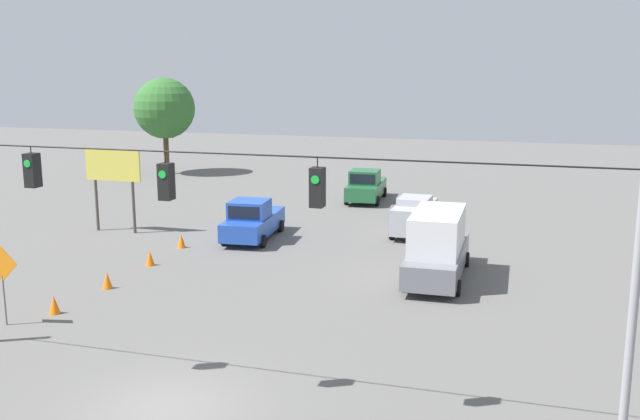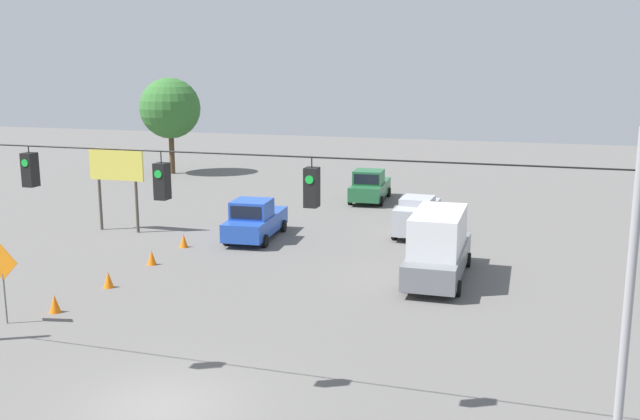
{
  "view_description": "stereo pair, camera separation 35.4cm",
  "coord_description": "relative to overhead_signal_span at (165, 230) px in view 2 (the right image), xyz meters",
  "views": [
    {
      "loc": [
        -8.8,
        15.33,
        8.82
      ],
      "look_at": [
        -1.2,
        -10.27,
        3.36
      ],
      "focal_mm": 40.0,
      "sensor_mm": 36.0,
      "label": 1
    },
    {
      "loc": [
        -9.14,
        15.23,
        8.82
      ],
      "look_at": [
        -1.2,
        -10.27,
        3.36
      ],
      "focal_mm": 40.0,
      "sensor_mm": 36.0,
      "label": 2
    }
  ],
  "objects": [
    {
      "name": "ground_plane",
      "position": [
        0.01,
        0.62,
        -4.63
      ],
      "size": [
        140.0,
        140.0,
        0.0
      ],
      "primitive_type": "plane",
      "color": "#605E5B"
    },
    {
      "name": "overhead_signal_span",
      "position": [
        0.0,
        0.0,
        0.0
      ],
      "size": [
        22.46,
        0.38,
        7.58
      ],
      "color": "#939399",
      "rests_on": "ground_plane"
    },
    {
      "name": "pickup_truck_green_withflow_deep",
      "position": [
        1.46,
        -29.11,
        -3.66
      ],
      "size": [
        2.48,
        5.3,
        2.12
      ],
      "color": "#236038",
      "rests_on": "ground_plane"
    },
    {
      "name": "sedan_silver_oncoming_deep",
      "position": [
        -3.13,
        -20.55,
        -3.58
      ],
      "size": [
        2.07,
        4.37,
        2.03
      ],
      "color": "#A8AAB2",
      "rests_on": "ground_plane"
    },
    {
      "name": "pickup_truck_blue_withflow_far",
      "position": [
        4.68,
        -17.22,
        -3.66
      ],
      "size": [
        2.55,
        5.4,
        2.12
      ],
      "color": "#234CB2",
      "rests_on": "ground_plane"
    },
    {
      "name": "box_truck_grey_oncoming_far",
      "position": [
        -5.3,
        -12.92,
        -3.19
      ],
      "size": [
        2.39,
        6.61,
        2.94
      ],
      "color": "slate",
      "rests_on": "ground_plane"
    },
    {
      "name": "traffic_cone_nearest",
      "position": [
        7.35,
        -4.74,
        -4.3
      ],
      "size": [
        0.41,
        0.41,
        0.67
      ],
      "primitive_type": "cone",
      "color": "orange",
      "rests_on": "ground_plane"
    },
    {
      "name": "traffic_cone_second",
      "position": [
        7.19,
        -7.87,
        -4.3
      ],
      "size": [
        0.41,
        0.41,
        0.67
      ],
      "primitive_type": "cone",
      "color": "orange",
      "rests_on": "ground_plane"
    },
    {
      "name": "traffic_cone_third",
      "position": [
        7.26,
        -11.34,
        -4.3
      ],
      "size": [
        0.41,
        0.41,
        0.67
      ],
      "primitive_type": "cone",
      "color": "orange",
      "rests_on": "ground_plane"
    },
    {
      "name": "traffic_cone_fourth",
      "position": [
        7.38,
        -14.58,
        -4.3
      ],
      "size": [
        0.41,
        0.41,
        0.67
      ],
      "primitive_type": "cone",
      "color": "orange",
      "rests_on": "ground_plane"
    },
    {
      "name": "roadside_billboard",
      "position": [
        12.35,
        -16.71,
        -1.41
      ],
      "size": [
        3.21,
        0.16,
        4.46
      ],
      "color": "#4C473D",
      "rests_on": "ground_plane"
    },
    {
      "name": "work_zone_sign",
      "position": [
        8.23,
        -3.3,
        -2.65
      ],
      "size": [
        1.27,
        0.06,
        2.84
      ],
      "color": "slate",
      "rests_on": "ground_plane"
    },
    {
      "name": "tree_horizon_left",
      "position": [
        19.8,
        -36.09,
        0.7
      ],
      "size": [
        4.9,
        4.9,
        7.8
      ],
      "color": "#4C3823",
      "rests_on": "ground_plane"
    }
  ]
}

